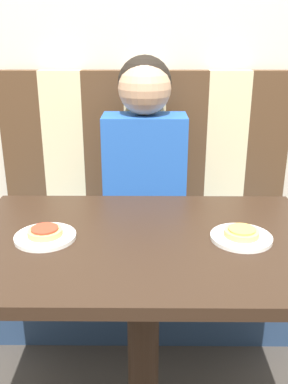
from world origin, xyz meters
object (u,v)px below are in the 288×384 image
Objects in this scene: person at (145,139)px; pizza_left at (45,232)px; plate_left at (45,237)px; pizza_right at (242,232)px; plate_right at (241,237)px.

person reaches higher than pizza_left.
plate_left is (-0.28, -0.65, -0.13)m from person.
person is 7.31× the size of pizza_right.
plate_left and plate_right have the same top height.
pizza_left reaches higher than plate_right.
pizza_right is (0.00, 0.00, 0.02)m from plate_right.
plate_right is at bearing 0.00° from pizza_left.
pizza_left reaches higher than plate_left.
plate_left is 0.56m from pizza_right.
pizza_right is at bearing 0.00° from pizza_left.
person is at bearing 66.71° from pizza_left.
pizza_right is (0.28, -0.65, -0.12)m from person.
pizza_left is at bearing 0.00° from plate_left.
person is 0.72m from pizza_left.
plate_right is 1.77× the size of pizza_left.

